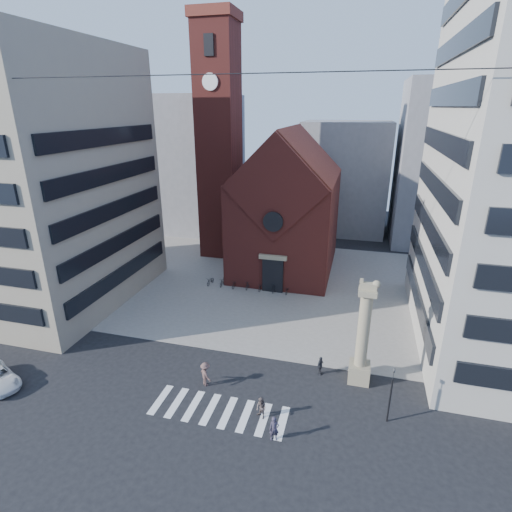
% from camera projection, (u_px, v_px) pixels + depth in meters
% --- Properties ---
extents(ground, '(120.00, 120.00, 0.00)m').
position_uv_depth(ground, '(225.00, 383.00, 31.06)').
color(ground, black).
rests_on(ground, ground).
extents(piazza, '(46.00, 30.00, 0.05)m').
position_uv_depth(piazza, '(276.00, 284.00, 48.25)').
color(piazza, gray).
rests_on(piazza, ground).
extents(zebra_crossing, '(10.20, 3.20, 0.01)m').
position_uv_depth(zebra_crossing, '(219.00, 411.00, 28.22)').
color(zebra_crossing, white).
rests_on(zebra_crossing, ground).
extents(church, '(12.00, 16.65, 18.00)m').
position_uv_depth(church, '(287.00, 208.00, 50.92)').
color(church, maroon).
rests_on(church, ground).
extents(campanile, '(5.50, 5.50, 31.20)m').
position_uv_depth(campanile, '(219.00, 142.00, 53.26)').
color(campanile, maroon).
rests_on(campanile, ground).
extents(building_left, '(18.00, 20.00, 26.00)m').
position_uv_depth(building_left, '(34.00, 180.00, 41.28)').
color(building_left, gray).
rests_on(building_left, ground).
extents(bg_block_left, '(16.00, 14.00, 22.00)m').
position_uv_depth(bg_block_left, '(189.00, 164.00, 68.18)').
color(bg_block_left, gray).
rests_on(bg_block_left, ground).
extents(bg_block_mid, '(14.00, 12.00, 18.00)m').
position_uv_depth(bg_block_mid, '(344.00, 177.00, 67.20)').
color(bg_block_mid, gray).
rests_on(bg_block_mid, ground).
extents(bg_block_right, '(16.00, 14.00, 24.00)m').
position_uv_depth(bg_block_right, '(454.00, 165.00, 59.60)').
color(bg_block_right, gray).
rests_on(bg_block_right, ground).
extents(lion_column, '(1.63, 1.60, 8.68)m').
position_uv_depth(lion_column, '(362.00, 342.00, 30.17)').
color(lion_column, gray).
rests_on(lion_column, ground).
extents(traffic_light, '(0.13, 0.16, 4.30)m').
position_uv_depth(traffic_light, '(391.00, 394.00, 26.49)').
color(traffic_light, black).
rests_on(traffic_light, ground).
extents(pedestrian_0, '(0.73, 0.59, 1.73)m').
position_uv_depth(pedestrian_0, '(274.00, 429.00, 25.50)').
color(pedestrian_0, '#322C3E').
rests_on(pedestrian_0, ground).
extents(pedestrian_1, '(0.99, 0.94, 1.62)m').
position_uv_depth(pedestrian_1, '(261.00, 408.00, 27.34)').
color(pedestrian_1, '#554744').
rests_on(pedestrian_1, ground).
extents(pedestrian_2, '(0.72, 1.00, 1.58)m').
position_uv_depth(pedestrian_2, '(320.00, 366.00, 31.83)').
color(pedestrian_2, '#25272D').
rests_on(pedestrian_2, ground).
extents(pedestrian_3, '(1.45, 1.38, 1.98)m').
position_uv_depth(pedestrian_3, '(206.00, 374.00, 30.51)').
color(pedestrian_3, brown).
rests_on(pedestrian_3, ground).
extents(scooter_0, '(0.77, 1.77, 0.90)m').
position_uv_depth(scooter_0, '(210.00, 281.00, 48.02)').
color(scooter_0, black).
rests_on(scooter_0, piazza).
extents(scooter_1, '(0.64, 1.70, 1.00)m').
position_uv_depth(scooter_1, '(223.00, 282.00, 47.62)').
color(scooter_1, black).
rests_on(scooter_1, piazza).
extents(scooter_2, '(0.77, 1.77, 0.90)m').
position_uv_depth(scooter_2, '(235.00, 284.00, 47.26)').
color(scooter_2, black).
rests_on(scooter_2, piazza).
extents(scooter_3, '(0.64, 1.70, 1.00)m').
position_uv_depth(scooter_3, '(248.00, 285.00, 46.87)').
color(scooter_3, black).
rests_on(scooter_3, piazza).
extents(scooter_4, '(0.77, 1.77, 0.90)m').
position_uv_depth(scooter_4, '(261.00, 287.00, 46.51)').
color(scooter_4, black).
rests_on(scooter_4, piazza).
extents(scooter_5, '(0.64, 1.70, 1.00)m').
position_uv_depth(scooter_5, '(275.00, 288.00, 46.11)').
color(scooter_5, black).
rests_on(scooter_5, piazza).
extents(scooter_6, '(0.77, 1.77, 0.90)m').
position_uv_depth(scooter_6, '(288.00, 289.00, 45.75)').
color(scooter_6, black).
rests_on(scooter_6, piazza).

